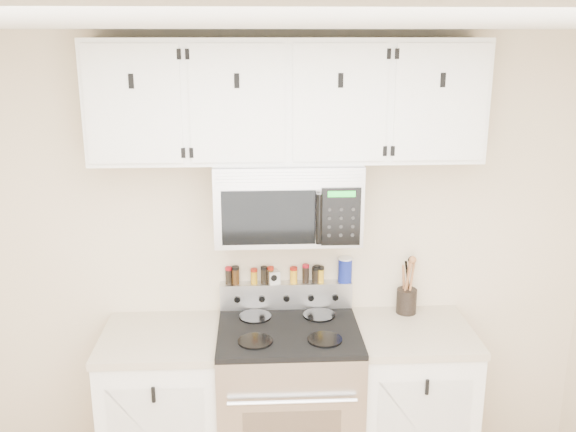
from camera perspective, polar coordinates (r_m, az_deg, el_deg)
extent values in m
cube|color=beige|center=(3.68, -0.21, -3.58)|extent=(3.50, 0.01, 2.50)
cube|color=white|center=(1.73, 2.68, 16.47)|extent=(3.50, 3.50, 0.01)
cube|color=#B7B7BA|center=(3.74, 0.05, -16.73)|extent=(0.76, 0.65, 0.92)
cube|color=black|center=(3.51, 0.06, -10.18)|extent=(0.76, 0.65, 0.03)
cube|color=#B7B7BA|center=(3.73, -0.18, -7.02)|extent=(0.76, 0.08, 0.15)
cylinder|color=black|center=(3.36, -2.93, -11.05)|extent=(0.18, 0.18, 0.01)
cylinder|color=black|center=(3.38, 3.30, -10.90)|extent=(0.18, 0.18, 0.01)
cylinder|color=black|center=(3.63, -2.94, -8.91)|extent=(0.18, 0.18, 0.01)
cylinder|color=black|center=(3.65, 2.79, -8.79)|extent=(0.18, 0.18, 0.01)
cube|color=white|center=(3.81, -10.86, -16.79)|extent=(0.62, 0.60, 0.88)
cube|color=#B9AA8D|center=(3.58, -11.25, -10.57)|extent=(0.64, 0.62, 0.04)
cube|color=white|center=(3.87, 10.73, -16.21)|extent=(0.62, 0.60, 0.88)
cube|color=#B9AA8D|center=(3.65, 11.10, -10.07)|extent=(0.64, 0.62, 0.04)
cube|color=#9E9EA3|center=(3.40, -0.06, 1.44)|extent=(0.76, 0.38, 0.42)
cube|color=#B7B7BA|center=(3.17, 0.12, 3.53)|extent=(0.73, 0.01, 0.08)
cube|color=black|center=(3.21, -1.74, -0.16)|extent=(0.47, 0.01, 0.28)
cube|color=black|center=(3.24, 4.73, -0.07)|extent=(0.20, 0.01, 0.30)
cylinder|color=black|center=(3.19, 2.78, -0.28)|extent=(0.03, 0.03, 0.26)
cube|color=white|center=(3.33, -0.09, 10.24)|extent=(2.00, 0.33, 0.62)
cube|color=white|center=(3.21, -13.62, 9.59)|extent=(0.46, 0.01, 0.57)
cube|color=black|center=(3.19, -13.78, 11.57)|extent=(0.02, 0.01, 0.07)
cube|color=white|center=(3.16, -4.53, 9.89)|extent=(0.46, 0.01, 0.57)
cube|color=black|center=(3.14, -4.58, 11.90)|extent=(0.03, 0.01, 0.07)
cube|color=white|center=(3.18, 4.64, 9.93)|extent=(0.46, 0.01, 0.57)
cube|color=black|center=(3.16, 4.71, 11.93)|extent=(0.03, 0.01, 0.07)
cube|color=white|center=(3.29, 13.45, 9.74)|extent=(0.46, 0.01, 0.57)
cube|color=black|center=(3.27, 13.61, 11.67)|extent=(0.02, 0.01, 0.07)
cylinder|color=black|center=(3.79, 10.49, -7.44)|extent=(0.12, 0.12, 0.14)
cylinder|color=#955E36|center=(3.75, 10.57, -5.88)|extent=(0.01, 0.01, 0.27)
cylinder|color=#955E36|center=(3.74, 10.90, -5.79)|extent=(0.01, 0.01, 0.29)
cylinder|color=#955E36|center=(3.76, 10.24, -5.98)|extent=(0.01, 0.01, 0.25)
cylinder|color=black|center=(3.77, 10.64, -5.84)|extent=(0.01, 0.01, 0.26)
cylinder|color=#955E36|center=(3.73, 10.50, -5.93)|extent=(0.01, 0.01, 0.28)
cube|color=silver|center=(3.69, -1.28, -5.45)|extent=(0.08, 0.07, 0.07)
cylinder|color=navy|center=(3.71, 5.09, -4.84)|extent=(0.08, 0.08, 0.14)
cylinder|color=white|center=(3.68, 5.12, -3.78)|extent=(0.08, 0.08, 0.01)
cylinder|color=black|center=(3.69, -5.30, -5.41)|extent=(0.04, 0.04, 0.09)
cylinder|color=#9C0C15|center=(3.67, -5.32, -4.67)|extent=(0.04, 0.04, 0.02)
cylinder|color=#3B230E|center=(3.69, -4.68, -5.38)|extent=(0.04, 0.04, 0.09)
cylinder|color=black|center=(3.67, -4.70, -4.63)|extent=(0.04, 0.04, 0.02)
cylinder|color=#BF8C16|center=(3.69, -3.03, -5.47)|extent=(0.04, 0.04, 0.07)
cylinder|color=#981A0B|center=(3.67, -3.04, -4.83)|extent=(0.04, 0.04, 0.02)
cylinder|color=black|center=(3.68, -2.14, -5.37)|extent=(0.04, 0.04, 0.08)
cylinder|color=black|center=(3.67, -2.15, -4.64)|extent=(0.04, 0.04, 0.02)
cylinder|color=#452C10|center=(3.68, -1.55, -5.38)|extent=(0.03, 0.03, 0.08)
cylinder|color=#A71C0C|center=(3.67, -1.55, -4.66)|extent=(0.04, 0.04, 0.02)
cylinder|color=gold|center=(3.69, 0.51, -5.38)|extent=(0.04, 0.04, 0.08)
cylinder|color=maroon|center=(3.67, 0.51, -4.70)|extent=(0.04, 0.04, 0.02)
cylinder|color=black|center=(3.69, 1.58, -5.25)|extent=(0.04, 0.04, 0.09)
cylinder|color=maroon|center=(3.67, 1.59, -4.45)|extent=(0.04, 0.04, 0.02)
cylinder|color=black|center=(3.70, 2.48, -5.34)|extent=(0.04, 0.04, 0.08)
cylinder|color=black|center=(3.68, 2.49, -4.66)|extent=(0.04, 0.04, 0.02)
cylinder|color=#3B2A0E|center=(3.70, 2.60, -5.29)|extent=(0.04, 0.04, 0.08)
cylinder|color=black|center=(3.68, 2.61, -4.56)|extent=(0.04, 0.04, 0.02)
cylinder|color=gold|center=(3.70, 2.90, -5.32)|extent=(0.04, 0.04, 0.08)
cylinder|color=black|center=(3.69, 2.91, -4.64)|extent=(0.04, 0.04, 0.02)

